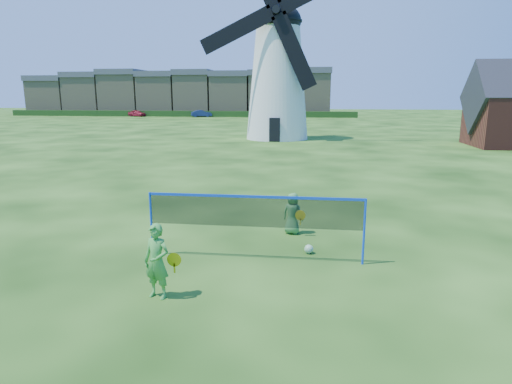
{
  "coord_description": "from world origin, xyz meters",
  "views": [
    {
      "loc": [
        1.5,
        -9.8,
        3.81
      ],
      "look_at": [
        0.2,
        0.5,
        1.5
      ],
      "focal_mm": 30.83,
      "sensor_mm": 36.0,
      "label": 1
    }
  ],
  "objects_px": {
    "badminton_net": "(255,213)",
    "play_ball": "(309,249)",
    "windmill": "(278,73)",
    "car_left": "(137,113)",
    "car_right": "(201,113)",
    "player_girl": "(157,261)",
    "player_boy": "(293,213)"
  },
  "relations": [
    {
      "from": "player_boy",
      "to": "play_ball",
      "type": "bearing_deg",
      "value": 125.99
    },
    {
      "from": "windmill",
      "to": "badminton_net",
      "type": "relative_size",
      "value": 3.26
    },
    {
      "from": "windmill",
      "to": "player_boy",
      "type": "height_order",
      "value": "windmill"
    },
    {
      "from": "badminton_net",
      "to": "player_boy",
      "type": "bearing_deg",
      "value": 69.06
    },
    {
      "from": "windmill",
      "to": "car_right",
      "type": "distance_m",
      "value": 40.19
    },
    {
      "from": "badminton_net",
      "to": "car_left",
      "type": "height_order",
      "value": "badminton_net"
    },
    {
      "from": "windmill",
      "to": "play_ball",
      "type": "relative_size",
      "value": 74.94
    },
    {
      "from": "player_girl",
      "to": "play_ball",
      "type": "xyz_separation_m",
      "value": [
        2.84,
        2.76,
        -0.62
      ]
    },
    {
      "from": "badminton_net",
      "to": "player_girl",
      "type": "distance_m",
      "value": 2.75
    },
    {
      "from": "player_girl",
      "to": "car_right",
      "type": "xyz_separation_m",
      "value": [
        -16.17,
        67.62,
        -0.14
      ]
    },
    {
      "from": "windmill",
      "to": "player_boy",
      "type": "relative_size",
      "value": 14.23
    },
    {
      "from": "car_left",
      "to": "car_right",
      "type": "distance_m",
      "value": 11.61
    },
    {
      "from": "play_ball",
      "to": "car_left",
      "type": "bearing_deg",
      "value": 115.29
    },
    {
      "from": "badminton_net",
      "to": "player_boy",
      "type": "distance_m",
      "value": 2.3
    },
    {
      "from": "player_boy",
      "to": "car_right",
      "type": "distance_m",
      "value": 65.98
    },
    {
      "from": "windmill",
      "to": "car_left",
      "type": "xyz_separation_m",
      "value": [
        -27.59,
        36.48,
        -5.04
      ]
    },
    {
      "from": "windmill",
      "to": "car_right",
      "type": "bearing_deg",
      "value": 113.63
    },
    {
      "from": "player_girl",
      "to": "car_left",
      "type": "height_order",
      "value": "player_girl"
    },
    {
      "from": "badminton_net",
      "to": "play_ball",
      "type": "distance_m",
      "value": 1.72
    },
    {
      "from": "player_girl",
      "to": "player_boy",
      "type": "relative_size",
      "value": 1.26
    },
    {
      "from": "player_girl",
      "to": "windmill",
      "type": "bearing_deg",
      "value": 106.09
    },
    {
      "from": "player_boy",
      "to": "car_right",
      "type": "relative_size",
      "value": 0.33
    },
    {
      "from": "windmill",
      "to": "car_left",
      "type": "bearing_deg",
      "value": 127.1
    },
    {
      "from": "player_boy",
      "to": "windmill",
      "type": "bearing_deg",
      "value": -65.52
    },
    {
      "from": "player_boy",
      "to": "car_left",
      "type": "distance_m",
      "value": 70.08
    },
    {
      "from": "badminton_net",
      "to": "player_girl",
      "type": "relative_size",
      "value": 3.47
    },
    {
      "from": "car_right",
      "to": "player_boy",
      "type": "bearing_deg",
      "value": 179.12
    },
    {
      "from": "badminton_net",
      "to": "car_left",
      "type": "relative_size",
      "value": 1.53
    },
    {
      "from": "windmill",
      "to": "badminton_net",
      "type": "distance_m",
      "value": 29.27
    },
    {
      "from": "play_ball",
      "to": "car_left",
      "type": "relative_size",
      "value": 0.07
    },
    {
      "from": "player_girl",
      "to": "play_ball",
      "type": "distance_m",
      "value": 4.01
    },
    {
      "from": "badminton_net",
      "to": "car_right",
      "type": "xyz_separation_m",
      "value": [
        -17.74,
        65.41,
        -0.55
      ]
    }
  ]
}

